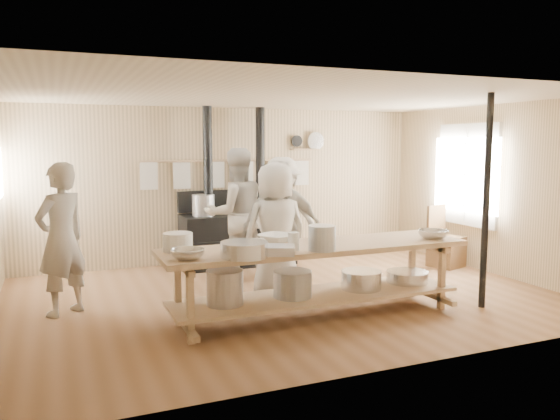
{
  "coord_description": "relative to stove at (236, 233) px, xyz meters",
  "views": [
    {
      "loc": [
        -2.75,
        -6.43,
        2.0
      ],
      "look_at": [
        0.0,
        0.2,
        1.13
      ],
      "focal_mm": 35.0,
      "sensor_mm": 36.0,
      "label": 1
    }
  ],
  "objects": [
    {
      "name": "chair",
      "position": [
        3.13,
        -1.46,
        -0.23
      ],
      "size": [
        0.58,
        0.58,
        1.0
      ],
      "rotation": [
        0.0,
        0.0,
        0.3
      ],
      "color": "brown",
      "rests_on": "ground"
    },
    {
      "name": "cook_by_window",
      "position": [
        0.35,
        -1.15,
        0.38
      ],
      "size": [
        1.34,
        1.21,
        1.81
      ],
      "primitive_type": "imported",
      "rotation": [
        0.0,
        0.0,
        -0.59
      ],
      "color": "#B8AFA3",
      "rests_on": "ground"
    },
    {
      "name": "room_shell",
      "position": [
        0.01,
        -2.12,
        1.1
      ],
      "size": [
        7.0,
        7.0,
        7.0
      ],
      "color": "tan",
      "rests_on": "ground"
    },
    {
      "name": "window_right",
      "position": [
        3.48,
        -1.52,
        0.98
      ],
      "size": [
        0.09,
        1.5,
        1.65
      ],
      "color": "beige",
      "rests_on": "ground"
    },
    {
      "name": "roasting_pan",
      "position": [
        -0.65,
        -3.35,
        0.38
      ],
      "size": [
        0.49,
        0.42,
        0.09
      ],
      "primitive_type": "cube",
      "rotation": [
        0.0,
        0.0,
        -0.42
      ],
      "color": "#B2B2B7",
      "rests_on": "prep_table"
    },
    {
      "name": "pitcher",
      "position": [
        -0.37,
        -3.22,
        0.43
      ],
      "size": [
        0.13,
        0.13,
        0.2
      ],
      "primitive_type": "cylinder",
      "rotation": [
        0.0,
        0.0,
        -0.0
      ],
      "color": "white",
      "rests_on": "prep_table"
    },
    {
      "name": "cook_center",
      "position": [
        -0.17,
        -2.19,
        0.37
      ],
      "size": [
        0.89,
        0.59,
        1.78
      ],
      "primitive_type": "imported",
      "rotation": [
        0.0,
        0.0,
        3.18
      ],
      "color": "#B8AFA3",
      "rests_on": "ground"
    },
    {
      "name": "support_post",
      "position": [
        2.06,
        -3.47,
        0.78
      ],
      "size": [
        0.08,
        0.08,
        2.6
      ],
      "primitive_type": "cylinder",
      "color": "black",
      "rests_on": "ground"
    },
    {
      "name": "prep_table",
      "position": [
        -0.0,
        -3.02,
        -0.0
      ],
      "size": [
        3.6,
        0.9,
        0.85
      ],
      "color": "tan",
      "rests_on": "ground"
    },
    {
      "name": "bowl_steel_b",
      "position": [
        1.48,
        -3.22,
        0.39
      ],
      "size": [
        0.37,
        0.37,
        0.11
      ],
      "primitive_type": "imported",
      "rotation": [
        0.0,
        0.0,
        3.11
      ],
      "color": "silver",
      "rests_on": "prep_table"
    },
    {
      "name": "deep_bowl_enamel",
      "position": [
        -1.54,
        -2.79,
        0.43
      ],
      "size": [
        0.4,
        0.4,
        0.2
      ],
      "primitive_type": "cylinder",
      "rotation": [
        0.0,
        0.0,
        0.29
      ],
      "color": "white",
      "rests_on": "prep_table"
    },
    {
      "name": "stove",
      "position": [
        0.0,
        0.0,
        0.0
      ],
      "size": [
        1.9,
        0.75,
        2.6
      ],
      "color": "black",
      "rests_on": "ground"
    },
    {
      "name": "towel_rail",
      "position": [
        0.01,
        0.28,
        1.04
      ],
      "size": [
        3.0,
        0.04,
        0.47
      ],
      "color": "tan",
      "rests_on": "ground"
    },
    {
      "name": "back_wall_shelf",
      "position": [
        1.47,
        0.32,
        1.48
      ],
      "size": [
        0.63,
        0.14,
        0.32
      ],
      "color": "tan",
      "rests_on": "ground"
    },
    {
      "name": "bowl_steel_a",
      "position": [
        -1.54,
        -3.25,
        0.38
      ],
      "size": [
        0.48,
        0.48,
        0.11
      ],
      "primitive_type": "imported",
      "rotation": [
        0.0,
        0.0,
        0.64
      ],
      "color": "silver",
      "rests_on": "prep_table"
    },
    {
      "name": "cook_left",
      "position": [
        -0.29,
        -0.94,
        0.45
      ],
      "size": [
        0.96,
        0.75,
        1.94
      ],
      "primitive_type": "imported",
      "rotation": [
        0.0,
        0.0,
        3.16
      ],
      "color": "#B8AFA3",
      "rests_on": "ground"
    },
    {
      "name": "mixing_bowl_large",
      "position": [
        -0.98,
        -3.35,
        0.41
      ],
      "size": [
        0.64,
        0.64,
        0.16
      ],
      "primitive_type": "cylinder",
      "rotation": [
        0.0,
        0.0,
        -0.38
      ],
      "color": "silver",
      "rests_on": "prep_table"
    },
    {
      "name": "cook_right",
      "position": [
        0.01,
        -1.97,
        0.37
      ],
      "size": [
        1.12,
        0.66,
        1.78
      ],
      "primitive_type": "imported",
      "rotation": [
        0.0,
        0.0,
        2.91
      ],
      "color": "#B8AFA3",
      "rests_on": "ground"
    },
    {
      "name": "bucket_galv",
      "position": [
        -0.09,
        -3.35,
        0.47
      ],
      "size": [
        0.36,
        0.36,
        0.28
      ],
      "primitive_type": "cylinder",
      "rotation": [
        0.0,
        0.0,
        0.24
      ],
      "color": "gray",
      "rests_on": "prep_table"
    },
    {
      "name": "cook_far_left",
      "position": [
        -2.7,
        -1.8,
        0.38
      ],
      "size": [
        0.78,
        0.74,
        1.79
      ],
      "primitive_type": "imported",
      "rotation": [
        0.0,
        0.0,
        3.79
      ],
      "color": "#B8AFA3",
      "rests_on": "ground"
    },
    {
      "name": "ground",
      "position": [
        0.01,
        -2.12,
        -0.52
      ],
      "size": [
        7.0,
        7.0,
        0.0
      ],
      "primitive_type": "plane",
      "color": "brown",
      "rests_on": "ground"
    },
    {
      "name": "bowl_white_a",
      "position": [
        -0.77,
        -2.92,
        0.37
      ],
      "size": [
        0.46,
        0.46,
        0.09
      ],
      "primitive_type": "imported",
      "rotation": [
        0.0,
        0.0,
        -0.39
      ],
      "color": "white",
      "rests_on": "prep_table"
    },
    {
      "name": "bowl_white_b",
      "position": [
        -0.36,
        -2.69,
        0.38
      ],
      "size": [
        0.54,
        0.54,
        0.1
      ],
      "primitive_type": "imported",
      "rotation": [
        0.0,
        0.0,
        2.12
      ],
      "color": "white",
      "rests_on": "prep_table"
    }
  ]
}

